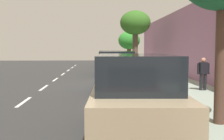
{
  "coord_description": "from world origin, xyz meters",
  "views": [
    {
      "loc": [
        -0.28,
        -16.12,
        2.13
      ],
      "look_at": [
        0.4,
        -1.31,
        1.03
      ],
      "focal_mm": 46.33,
      "sensor_mm": 36.0,
      "label": 1
    }
  ],
  "objects_px": {
    "bicycle_at_curb": "(124,80)",
    "parked_suv_black_mid": "(117,70)",
    "parked_suv_tan_second": "(134,96)",
    "cyclist_with_backpack": "(129,67)",
    "street_tree_far_end": "(135,24)",
    "parked_pickup_green_far": "(110,64)",
    "parked_sedan_grey_farthest": "(106,60)",
    "fire_hydrant": "(146,81)",
    "pedestrian_on_phone": "(203,72)",
    "street_tree_corner": "(129,41)"
  },
  "relations": [
    {
      "from": "parked_pickup_green_far",
      "to": "street_tree_far_end",
      "type": "bearing_deg",
      "value": 38.1
    },
    {
      "from": "bicycle_at_curb",
      "to": "fire_hydrant",
      "type": "relative_size",
      "value": 1.62
    },
    {
      "from": "parked_suv_black_mid",
      "to": "bicycle_at_curb",
      "type": "distance_m",
      "value": 1.51
    },
    {
      "from": "bicycle_at_curb",
      "to": "pedestrian_on_phone",
      "type": "relative_size",
      "value": 0.87
    },
    {
      "from": "bicycle_at_curb",
      "to": "street_tree_far_end",
      "type": "xyz_separation_m",
      "value": [
        1.8,
        9.26,
        3.92
      ]
    },
    {
      "from": "parked_sedan_grey_farthest",
      "to": "street_tree_far_end",
      "type": "height_order",
      "value": "street_tree_far_end"
    },
    {
      "from": "parked_suv_tan_second",
      "to": "cyclist_with_backpack",
      "type": "height_order",
      "value": "parked_suv_tan_second"
    },
    {
      "from": "street_tree_corner",
      "to": "fire_hydrant",
      "type": "bearing_deg",
      "value": -93.1
    },
    {
      "from": "cyclist_with_backpack",
      "to": "parked_suv_tan_second",
      "type": "bearing_deg",
      "value": -95.07
    },
    {
      "from": "cyclist_with_backpack",
      "to": "fire_hydrant",
      "type": "xyz_separation_m",
      "value": [
        0.68,
        -1.85,
        -0.54
      ]
    },
    {
      "from": "parked_suv_black_mid",
      "to": "bicycle_at_curb",
      "type": "bearing_deg",
      "value": 69.78
    },
    {
      "from": "parked_suv_black_mid",
      "to": "bicycle_at_curb",
      "type": "height_order",
      "value": "parked_suv_black_mid"
    },
    {
      "from": "cyclist_with_backpack",
      "to": "street_tree_far_end",
      "type": "relative_size",
      "value": 0.34
    },
    {
      "from": "parked_sedan_grey_farthest",
      "to": "fire_hydrant",
      "type": "bearing_deg",
      "value": -86.15
    },
    {
      "from": "bicycle_at_curb",
      "to": "parked_suv_black_mid",
      "type": "bearing_deg",
      "value": -110.22
    },
    {
      "from": "cyclist_with_backpack",
      "to": "pedestrian_on_phone",
      "type": "distance_m",
      "value": 3.98
    },
    {
      "from": "parked_suv_tan_second",
      "to": "street_tree_far_end",
      "type": "xyz_separation_m",
      "value": [
        2.38,
        18.74,
        3.25
      ]
    },
    {
      "from": "parked_suv_tan_second",
      "to": "bicycle_at_curb",
      "type": "xyz_separation_m",
      "value": [
        0.58,
        9.48,
        -0.67
      ]
    },
    {
      "from": "bicycle_at_curb",
      "to": "cyclist_with_backpack",
      "type": "bearing_deg",
      "value": -64.52
    },
    {
      "from": "parked_pickup_green_far",
      "to": "street_tree_far_end",
      "type": "xyz_separation_m",
      "value": [
        2.28,
        1.79,
        3.37
      ]
    },
    {
      "from": "parked_suv_tan_second",
      "to": "street_tree_corner",
      "type": "relative_size",
      "value": 1.25
    },
    {
      "from": "street_tree_corner",
      "to": "parked_suv_black_mid",
      "type": "bearing_deg",
      "value": -98.24
    },
    {
      "from": "parked_pickup_green_far",
      "to": "street_tree_corner",
      "type": "xyz_separation_m",
      "value": [
        2.28,
        6.91,
        2.02
      ]
    },
    {
      "from": "street_tree_far_end",
      "to": "pedestrian_on_phone",
      "type": "height_order",
      "value": "street_tree_far_end"
    },
    {
      "from": "parked_suv_tan_second",
      "to": "parked_pickup_green_far",
      "type": "distance_m",
      "value": 16.95
    },
    {
      "from": "cyclist_with_backpack",
      "to": "parked_pickup_green_far",
      "type": "bearing_deg",
      "value": 95.09
    },
    {
      "from": "parked_sedan_grey_farthest",
      "to": "fire_hydrant",
      "type": "relative_size",
      "value": 5.28
    },
    {
      "from": "parked_suv_black_mid",
      "to": "street_tree_corner",
      "type": "relative_size",
      "value": 1.26
    },
    {
      "from": "parked_sedan_grey_farthest",
      "to": "pedestrian_on_phone",
      "type": "relative_size",
      "value": 2.84
    },
    {
      "from": "street_tree_far_end",
      "to": "fire_hydrant",
      "type": "bearing_deg",
      "value": -94.46
    },
    {
      "from": "bicycle_at_curb",
      "to": "cyclist_with_backpack",
      "type": "relative_size",
      "value": 0.76
    },
    {
      "from": "street_tree_corner",
      "to": "pedestrian_on_phone",
      "type": "height_order",
      "value": "street_tree_corner"
    },
    {
      "from": "parked_pickup_green_far",
      "to": "parked_sedan_grey_farthest",
      "type": "xyz_separation_m",
      "value": [
        -0.03,
        11.17,
        -0.15
      ]
    },
    {
      "from": "parked_suv_tan_second",
      "to": "fire_hydrant",
      "type": "distance_m",
      "value": 7.34
    },
    {
      "from": "cyclist_with_backpack",
      "to": "street_tree_far_end",
      "type": "xyz_separation_m",
      "value": [
        1.58,
        9.72,
        3.17
      ]
    },
    {
      "from": "parked_suv_black_mid",
      "to": "parked_pickup_green_far",
      "type": "bearing_deg",
      "value": 90.11
    },
    {
      "from": "bicycle_at_curb",
      "to": "street_tree_corner",
      "type": "bearing_deg",
      "value": 82.87
    },
    {
      "from": "street_tree_corner",
      "to": "fire_hydrant",
      "type": "xyz_separation_m",
      "value": [
        -0.9,
        -16.68,
        -2.36
      ]
    },
    {
      "from": "parked_pickup_green_far",
      "to": "street_tree_corner",
      "type": "height_order",
      "value": "street_tree_corner"
    },
    {
      "from": "parked_suv_black_mid",
      "to": "bicycle_at_curb",
      "type": "xyz_separation_m",
      "value": [
        0.47,
        1.28,
        -0.67
      ]
    },
    {
      "from": "parked_suv_tan_second",
      "to": "parked_pickup_green_far",
      "type": "xyz_separation_m",
      "value": [
        0.09,
        16.95,
        -0.13
      ]
    },
    {
      "from": "parked_pickup_green_far",
      "to": "street_tree_corner",
      "type": "distance_m",
      "value": 7.55
    },
    {
      "from": "parked_suv_tan_second",
      "to": "parked_suv_black_mid",
      "type": "bearing_deg",
      "value": 89.23
    },
    {
      "from": "parked_suv_black_mid",
      "to": "parked_pickup_green_far",
      "type": "relative_size",
      "value": 0.9
    },
    {
      "from": "cyclist_with_backpack",
      "to": "fire_hydrant",
      "type": "relative_size",
      "value": 2.13
    },
    {
      "from": "pedestrian_on_phone",
      "to": "cyclist_with_backpack",
      "type": "bearing_deg",
      "value": 147.92
    },
    {
      "from": "bicycle_at_curb",
      "to": "street_tree_far_end",
      "type": "height_order",
      "value": "street_tree_far_end"
    },
    {
      "from": "parked_suv_tan_second",
      "to": "parked_sedan_grey_farthest",
      "type": "bearing_deg",
      "value": 89.87
    },
    {
      "from": "parked_suv_black_mid",
      "to": "parked_pickup_green_far",
      "type": "distance_m",
      "value": 8.74
    },
    {
      "from": "parked_suv_tan_second",
      "to": "bicycle_at_curb",
      "type": "bearing_deg",
      "value": 86.5
    }
  ]
}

